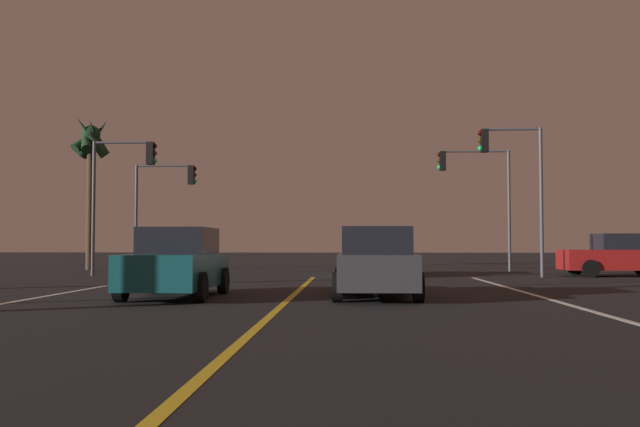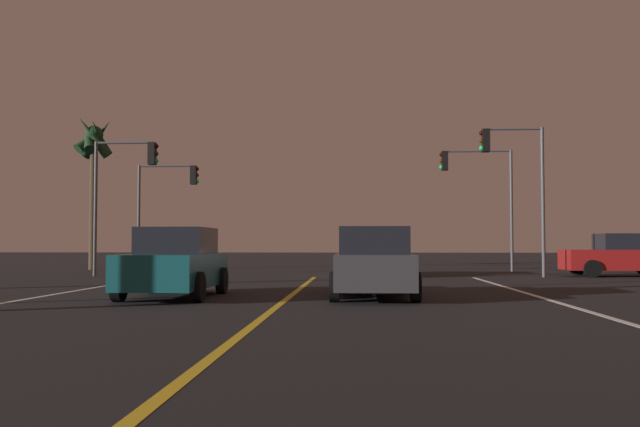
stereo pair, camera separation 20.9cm
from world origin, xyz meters
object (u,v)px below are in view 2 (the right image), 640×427
object	(u,v)px
traffic_light_near_left	(125,177)
traffic_light_near_right	(514,167)
car_ahead_far	(375,255)
traffic_light_far_left	(168,192)
car_crossing_side	(621,256)
car_lead_same_lane	(374,264)
traffic_light_far_right	(477,181)
car_oncoming	(175,263)
palm_tree_left_far	(94,149)

from	to	relation	value
traffic_light_near_left	traffic_light_near_right	bearing A→B (deg)	0.00
car_ahead_far	traffic_light_far_left	world-z (taller)	traffic_light_far_left
car_crossing_side	car_lead_same_lane	size ratio (longest dim) A/B	1.00
traffic_light_far_right	car_lead_same_lane	bearing A→B (deg)	71.81
car_crossing_side	traffic_light_far_right	xyz separation A→B (m)	(-4.80, 4.70, 3.42)
car_oncoming	traffic_light_far_left	distance (m)	17.00
car_ahead_far	palm_tree_left_far	world-z (taller)	palm_tree_left_far
car_oncoming	traffic_light_far_left	world-z (taller)	traffic_light_far_left
car_oncoming	palm_tree_left_far	size ratio (longest dim) A/B	0.56
car_lead_same_lane	traffic_light_far_left	xyz separation A→B (m)	(-9.51, 15.98, 2.98)
car_crossing_side	traffic_light_near_right	xyz separation A→B (m)	(-4.33, -0.80, 3.46)
car_lead_same_lane	traffic_light_far_right	bearing A→B (deg)	-18.19
traffic_light_near_left	traffic_light_far_right	bearing A→B (deg)	20.16
car_crossing_side	car_oncoming	world-z (taller)	same
traffic_light_far_left	palm_tree_left_far	distance (m)	4.76
traffic_light_near_left	traffic_light_far_left	world-z (taller)	traffic_light_near_left
car_ahead_far	car_lead_same_lane	world-z (taller)	same
car_oncoming	traffic_light_far_right	world-z (taller)	traffic_light_far_right
traffic_light_near_right	traffic_light_near_left	bearing A→B (deg)	0.00
car_crossing_side	car_lead_same_lane	xyz separation A→B (m)	(-10.05, -11.28, 0.00)
traffic_light_near_left	traffic_light_far_left	xyz separation A→B (m)	(0.23, 5.50, -0.20)
car_ahead_far	traffic_light_far_right	bearing A→B (deg)	-47.40
traffic_light_near_left	traffic_light_far_right	size ratio (longest dim) A/B	0.95
traffic_light_near_left	traffic_light_far_left	size ratio (longest dim) A/B	1.06
car_oncoming	traffic_light_near_left	xyz separation A→B (m)	(-4.90, 10.57, 3.18)
car_crossing_side	traffic_light_far_right	bearing A→B (deg)	-44.45
traffic_light_near_left	traffic_light_far_right	distance (m)	15.96
traffic_light_far_left	palm_tree_left_far	xyz separation A→B (m)	(-4.07, 0.97, 2.25)
car_oncoming	car_ahead_far	world-z (taller)	same
car_lead_same_lane	traffic_light_far_left	bearing A→B (deg)	30.74
traffic_light_near_right	palm_tree_left_far	bearing A→B (deg)	-18.54
traffic_light_far_right	traffic_light_near_left	bearing A→B (deg)	20.16
car_crossing_side	car_lead_same_lane	bearing A→B (deg)	48.30
car_crossing_side	car_oncoming	distance (m)	18.72
car_lead_same_lane	traffic_light_near_right	distance (m)	12.43
car_oncoming	traffic_light_near_left	size ratio (longest dim) A/B	0.79
traffic_light_near_left	palm_tree_left_far	bearing A→B (deg)	120.72
car_lead_same_lane	traffic_light_near_right	size ratio (longest dim) A/B	0.74
car_crossing_side	traffic_light_far_left	distance (m)	20.33
car_lead_same_lane	traffic_light_near_left	size ratio (longest dim) A/B	0.79
car_lead_same_lane	palm_tree_left_far	world-z (taller)	palm_tree_left_far
car_oncoming	car_ahead_far	bearing A→B (deg)	155.92
traffic_light_near_right	traffic_light_near_left	world-z (taller)	traffic_light_near_right
car_ahead_far	traffic_light_far_right	distance (m)	7.51
traffic_light_near_left	traffic_light_far_right	xyz separation A→B (m)	(14.98, 5.50, 0.24)
car_oncoming	traffic_light_far_right	size ratio (longest dim) A/B	0.75
traffic_light_far_left	car_crossing_side	bearing A→B (deg)	-13.53
car_crossing_side	palm_tree_left_far	world-z (taller)	palm_tree_left_far
traffic_light_near_right	traffic_light_far_left	xyz separation A→B (m)	(-15.23, 5.50, -0.48)
car_lead_same_lane	traffic_light_far_right	distance (m)	17.17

